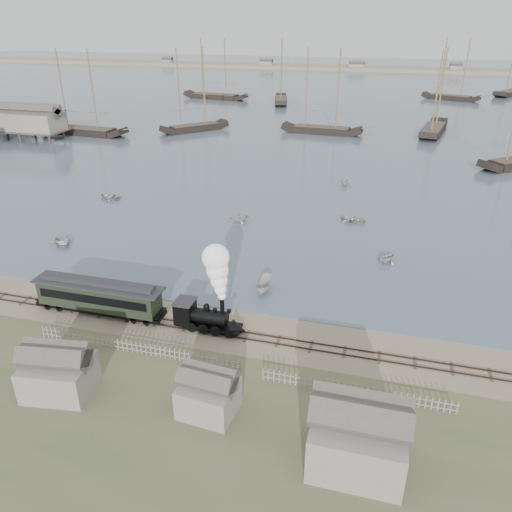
# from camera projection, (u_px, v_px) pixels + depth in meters

# --- Properties ---
(ground) EXTENTS (600.00, 600.00, 0.00)m
(ground) POSITION_uv_depth(u_px,v_px,m) (233.00, 322.00, 48.31)
(ground) COLOR tan
(ground) RESTS_ON ground
(harbor_water) EXTENTS (600.00, 336.00, 0.06)m
(harbor_water) POSITION_uv_depth(u_px,v_px,m) (364.00, 90.00, 195.84)
(harbor_water) COLOR #455463
(harbor_water) RESTS_ON ground
(rail_track) EXTENTS (120.00, 1.80, 0.16)m
(rail_track) POSITION_uv_depth(u_px,v_px,m) (226.00, 333.00, 46.55)
(rail_track) COLOR #36251D
(rail_track) RESTS_ON ground
(picket_fence_west) EXTENTS (19.00, 0.10, 1.20)m
(picket_fence_west) POSITION_uv_depth(u_px,v_px,m) (138.00, 353.00, 43.77)
(picket_fence_west) COLOR gray
(picket_fence_west) RESTS_ON ground
(picket_fence_east) EXTENTS (15.00, 0.10, 1.20)m
(picket_fence_east) POSITION_uv_depth(u_px,v_px,m) (356.00, 397.00, 38.83)
(picket_fence_east) COLOR gray
(picket_fence_east) RESTS_ON ground
(shed_left) EXTENTS (5.00, 4.00, 4.10)m
(shed_left) POSITION_uv_depth(u_px,v_px,m) (62.00, 391.00, 39.40)
(shed_left) COLOR gray
(shed_left) RESTS_ON ground
(shed_mid) EXTENTS (4.00, 3.50, 3.60)m
(shed_mid) POSITION_uv_depth(u_px,v_px,m) (209.00, 411.00, 37.42)
(shed_mid) COLOR gray
(shed_mid) RESTS_ON ground
(shed_right) EXTENTS (6.00, 5.00, 5.10)m
(shed_right) POSITION_uv_depth(u_px,v_px,m) (355.00, 463.00, 33.07)
(shed_right) COLOR gray
(shed_right) RESTS_ON ground
(far_spit) EXTENTS (500.00, 20.00, 1.80)m
(far_spit) POSITION_uv_depth(u_px,v_px,m) (375.00, 70.00, 265.28)
(far_spit) COLOR tan
(far_spit) RESTS_ON ground
(locomotive) EXTENTS (6.78, 2.53, 8.46)m
(locomotive) POSITION_uv_depth(u_px,v_px,m) (215.00, 295.00, 45.09)
(locomotive) COLOR black
(locomotive) RESTS_ON ground
(passenger_coach) EXTENTS (13.31, 2.57, 3.23)m
(passenger_coach) POSITION_uv_depth(u_px,v_px,m) (99.00, 295.00, 48.77)
(passenger_coach) COLOR black
(passenger_coach) RESTS_ON ground
(beached_dinghy) EXTENTS (3.60, 4.27, 0.75)m
(beached_dinghy) POSITION_uv_depth(u_px,v_px,m) (110.00, 294.00, 52.31)
(beached_dinghy) COLOR beige
(beached_dinghy) RESTS_ON ground
(rowboat_0) EXTENTS (4.43, 4.41, 0.76)m
(rowboat_0) POSITION_uv_depth(u_px,v_px,m) (62.00, 242.00, 64.15)
(rowboat_0) COLOR beige
(rowboat_0) RESTS_ON harbor_water
(rowboat_1) EXTENTS (3.51, 3.63, 1.47)m
(rowboat_1) POSITION_uv_depth(u_px,v_px,m) (239.00, 217.00, 71.10)
(rowboat_1) COLOR beige
(rowboat_1) RESTS_ON harbor_water
(rowboat_2) EXTENTS (3.62, 1.36, 1.40)m
(rowboat_2) POSITION_uv_depth(u_px,v_px,m) (264.00, 285.00, 53.24)
(rowboat_2) COLOR beige
(rowboat_2) RESTS_ON harbor_water
(rowboat_3) EXTENTS (3.54, 4.31, 0.78)m
(rowboat_3) POSITION_uv_depth(u_px,v_px,m) (354.00, 219.00, 71.29)
(rowboat_3) COLOR beige
(rowboat_3) RESTS_ON harbor_water
(rowboat_4) EXTENTS (3.61, 3.53, 1.45)m
(rowboat_4) POSITION_uv_depth(u_px,v_px,m) (387.00, 257.00, 59.50)
(rowboat_4) COLOR beige
(rowboat_4) RESTS_ON harbor_water
(rowboat_6) EXTENTS (3.86, 4.61, 0.82)m
(rowboat_6) POSITION_uv_depth(u_px,v_px,m) (109.00, 196.00, 80.38)
(rowboat_6) COLOR beige
(rowboat_6) RESTS_ON harbor_water
(rowboat_7) EXTENTS (3.21, 2.88, 1.51)m
(rowboat_7) POSITION_uv_depth(u_px,v_px,m) (345.00, 181.00, 86.43)
(rowboat_7) COLOR beige
(rowboat_7) RESTS_ON harbor_water
(schooner_0) EXTENTS (22.89, 6.64, 20.00)m
(schooner_0) POSITION_uv_depth(u_px,v_px,m) (79.00, 92.00, 119.05)
(schooner_0) COLOR black
(schooner_0) RESTS_ON harbor_water
(schooner_1) EXTENTS (15.12, 16.00, 20.00)m
(schooner_1) POSITION_uv_depth(u_px,v_px,m) (193.00, 90.00, 122.58)
(schooner_1) COLOR black
(schooner_1) RESTS_ON harbor_water
(schooner_2) EXTENTS (20.21, 5.74, 20.00)m
(schooner_2) POSITION_uv_depth(u_px,v_px,m) (324.00, 92.00, 120.10)
(schooner_2) COLOR black
(schooner_2) RESTS_ON harbor_water
(schooner_3) EXTENTS (8.69, 21.93, 20.00)m
(schooner_3) POSITION_uv_depth(u_px,v_px,m) (439.00, 92.00, 120.11)
(schooner_3) COLOR black
(schooner_3) RESTS_ON harbor_water
(schooner_6) EXTENTS (23.72, 8.17, 20.00)m
(schooner_6) POSITION_uv_depth(u_px,v_px,m) (215.00, 69.00, 171.13)
(schooner_6) COLOR black
(schooner_6) RESTS_ON harbor_water
(schooner_7) EXTENTS (8.26, 19.09, 20.00)m
(schooner_7) POSITION_uv_depth(u_px,v_px,m) (281.00, 72.00, 162.69)
(schooner_7) COLOR black
(schooner_7) RESTS_ON harbor_water
(schooner_8) EXTENTS (19.71, 10.36, 20.00)m
(schooner_8) POSITION_uv_depth(u_px,v_px,m) (455.00, 70.00, 168.63)
(schooner_8) COLOR black
(schooner_8) RESTS_ON harbor_water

